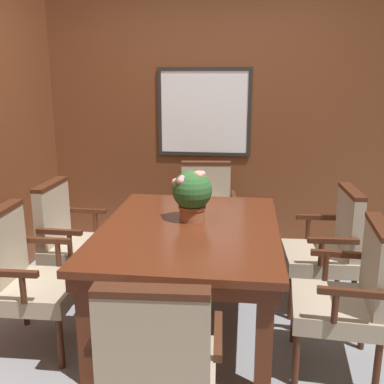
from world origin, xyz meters
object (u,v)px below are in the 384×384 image
chair_right_far (329,245)px  chair_right_near (350,293)px  chair_left_far (70,236)px  chair_head_near (158,364)px  potted_plant (192,193)px  chair_head_far (206,209)px  dining_table (189,239)px  chair_left_near (25,275)px

chair_right_far → chair_right_near: same height
chair_left_far → chair_head_near: (0.99, -1.50, 0.00)m
chair_right_far → chair_right_near: bearing=-3.5°
chair_head_near → potted_plant: 1.37m
chair_right_far → potted_plant: bearing=-78.3°
chair_head_near → potted_plant: potted_plant is taller
chair_right_far → chair_head_far: bearing=-131.9°
dining_table → chair_right_far: (1.00, 0.39, -0.15)m
dining_table → chair_right_far: 1.08m
dining_table → potted_plant: (0.00, 0.14, 0.29)m
chair_left_near → chair_head_far: bearing=-33.8°
chair_head_far → chair_left_near: (-1.00, -1.58, 0.00)m
chair_left_far → potted_plant: bearing=-100.0°
chair_head_far → chair_head_near: 2.37m
chair_right_near → chair_head_far: bearing=-144.2°
chair_left_near → chair_right_near: same height
chair_left_near → chair_left_far: 0.70m
chair_left_far → chair_left_near: bearing=-179.7°
dining_table → chair_head_near: (0.01, -1.16, -0.15)m
chair_right_near → potted_plant: potted_plant is taller
dining_table → chair_head_far: chair_head_far is taller
chair_left_far → chair_right_near: same height
chair_right_far → potted_plant: (-1.00, -0.25, 0.43)m
chair_head_far → chair_right_far: same height
chair_right_far → potted_plant: size_ratio=2.56×
chair_right_near → chair_head_near: size_ratio=1.00×
chair_right_far → chair_right_near: (-0.01, -0.77, 0.00)m
dining_table → chair_left_far: (-0.99, 0.34, -0.15)m
chair_right_far → chair_head_near: same height
chair_right_far → chair_left_far: (-1.99, -0.05, 0.00)m
chair_left_near → chair_head_near: size_ratio=1.00×
dining_table → chair_left_near: bearing=-159.9°
chair_head_far → potted_plant: potted_plant is taller
potted_plant → chair_right_far: bearing=14.2°
chair_head_far → chair_left_far: 1.32m
chair_head_far → chair_head_near: (0.01, -2.37, 0.00)m
chair_right_near → chair_head_near: (-0.98, -0.79, 0.00)m
chair_left_near → dining_table: bearing=-71.2°
dining_table → chair_left_far: 1.05m
dining_table → chair_left_near: (-1.00, -0.37, -0.15)m
chair_head_far → chair_head_near: same height
chair_left_far → chair_head_far: bearing=-47.1°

